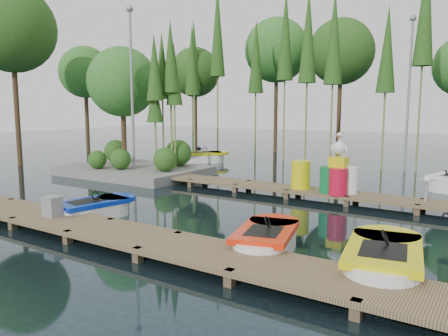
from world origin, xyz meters
The scene contains 15 objects.
ground_plane centered at (0.00, 0.00, 0.00)m, with size 90.00×90.00×0.00m, color #1C2D34.
near_dock centered at (0.00, -4.50, 0.23)m, with size 18.00×1.50×0.50m.
far_dock centered at (1.00, 2.50, 0.23)m, with size 15.00×1.20×0.50m.
island centered at (-6.30, 3.29, 3.18)m, with size 6.20×4.20×6.75m.
tree_screen centered at (-2.04, 10.60, 6.12)m, with size 34.42×18.53×10.31m.
lamp_island centered at (-5.50, 2.50, 4.26)m, with size 0.30×0.30×7.25m.
lamp_rear centered at (4.00, 11.00, 4.26)m, with size 0.30×0.30×7.25m.
boat_blue centered at (-1.34, -3.26, 0.23)m, with size 1.49×2.55×0.81m.
boat_red centered at (3.98, -3.19, 0.24)m, with size 1.69×2.65×0.83m.
boat_yellow_near centered at (6.38, -3.27, 0.27)m, with size 1.70×2.94×0.93m.
boat_yellow_far centered at (-6.12, 8.48, 0.29)m, with size 2.80×2.79×1.37m.
utility_cabinet centered at (-1.40, -4.50, 0.56)m, with size 0.42×0.35×0.51m, color gray.
yellow_barrel centered at (2.29, 2.50, 0.78)m, with size 0.64×0.64×0.96m, color #D6CE0B.
drum_cluster centered at (3.65, 2.35, 0.87)m, with size 1.13×1.04×1.95m.
seagull_post centered at (6.21, 2.50, 0.81)m, with size 0.47×0.25×0.75m.
Camera 1 is at (8.10, -11.12, 3.02)m, focal length 35.00 mm.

